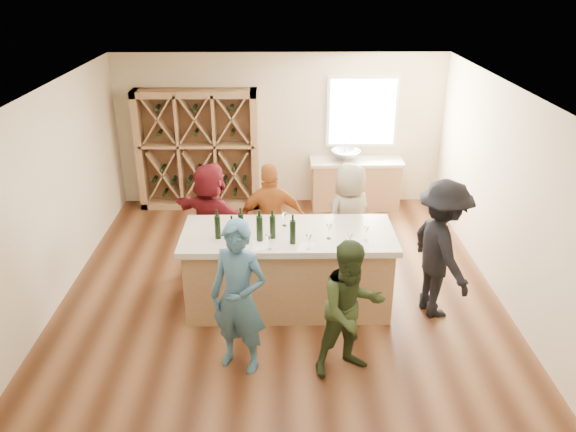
{
  "coord_description": "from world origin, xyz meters",
  "views": [
    {
      "loc": [
        0.0,
        -6.59,
        4.21
      ],
      "look_at": [
        0.1,
        0.2,
        1.15
      ],
      "focal_mm": 35.0,
      "sensor_mm": 36.0,
      "label": 1
    }
  ],
  "objects_px": {
    "wine_bottle_b": "(232,232)",
    "wine_bottle_e": "(273,227)",
    "person_server": "(441,250)",
    "person_far_right": "(349,219)",
    "person_near_left": "(239,298)",
    "wine_bottle_a": "(218,227)",
    "person_far_mid": "(271,221)",
    "wine_bottle_f": "(293,232)",
    "sink": "(346,155)",
    "wine_rack": "(198,150)",
    "tasting_counter_base": "(288,272)",
    "person_far_left": "(212,218)",
    "wine_bottle_d": "(260,229)",
    "wine_bottle_c": "(241,224)",
    "person_near_right": "(351,309)"
  },
  "relations": [
    {
      "from": "wine_bottle_b",
      "to": "wine_bottle_c",
      "type": "bearing_deg",
      "value": 65.35
    },
    {
      "from": "wine_bottle_d",
      "to": "person_server",
      "type": "relative_size",
      "value": 0.18
    },
    {
      "from": "person_server",
      "to": "person_far_mid",
      "type": "relative_size",
      "value": 1.08
    },
    {
      "from": "wine_bottle_c",
      "to": "person_far_right",
      "type": "relative_size",
      "value": 0.17
    },
    {
      "from": "sink",
      "to": "person_far_right",
      "type": "xyz_separation_m",
      "value": [
        -0.2,
        -2.4,
        -0.18
      ]
    },
    {
      "from": "person_far_right",
      "to": "wine_bottle_b",
      "type": "bearing_deg",
      "value": 3.16
    },
    {
      "from": "person_far_mid",
      "to": "person_far_left",
      "type": "distance_m",
      "value": 0.87
    },
    {
      "from": "person_server",
      "to": "wine_bottle_f",
      "type": "distance_m",
      "value": 1.9
    },
    {
      "from": "tasting_counter_base",
      "to": "person_near_left",
      "type": "distance_m",
      "value": 1.42
    },
    {
      "from": "person_near_right",
      "to": "person_far_mid",
      "type": "relative_size",
      "value": 0.95
    },
    {
      "from": "tasting_counter_base",
      "to": "wine_bottle_f",
      "type": "xyz_separation_m",
      "value": [
        0.05,
        -0.3,
        0.73
      ]
    },
    {
      "from": "wine_bottle_f",
      "to": "person_far_mid",
      "type": "bearing_deg",
      "value": 103.53
    },
    {
      "from": "sink",
      "to": "person_far_mid",
      "type": "relative_size",
      "value": 0.32
    },
    {
      "from": "tasting_counter_base",
      "to": "person_far_left",
      "type": "xyz_separation_m",
      "value": [
        -1.09,
        0.97,
        0.34
      ]
    },
    {
      "from": "person_server",
      "to": "person_far_right",
      "type": "bearing_deg",
      "value": 28.17
    },
    {
      "from": "wine_bottle_c",
      "to": "wine_bottle_e",
      "type": "bearing_deg",
      "value": -12.66
    },
    {
      "from": "wine_bottle_b",
      "to": "person_far_left",
      "type": "height_order",
      "value": "person_far_left"
    },
    {
      "from": "wine_bottle_e",
      "to": "person_far_right",
      "type": "relative_size",
      "value": 0.18
    },
    {
      "from": "wine_rack",
      "to": "wine_bottle_f",
      "type": "bearing_deg",
      "value": -66.13
    },
    {
      "from": "wine_bottle_c",
      "to": "wine_bottle_d",
      "type": "distance_m",
      "value": 0.29
    },
    {
      "from": "person_far_mid",
      "to": "wine_bottle_e",
      "type": "bearing_deg",
      "value": 83.48
    },
    {
      "from": "person_far_right",
      "to": "person_near_left",
      "type": "bearing_deg",
      "value": 22.24
    },
    {
      "from": "wine_bottle_c",
      "to": "wine_bottle_e",
      "type": "distance_m",
      "value": 0.41
    },
    {
      "from": "person_near_left",
      "to": "person_far_right",
      "type": "bearing_deg",
      "value": 79.01
    },
    {
      "from": "person_near_left",
      "to": "person_far_left",
      "type": "height_order",
      "value": "person_near_left"
    },
    {
      "from": "wine_bottle_b",
      "to": "wine_bottle_c",
      "type": "height_order",
      "value": "wine_bottle_c"
    },
    {
      "from": "wine_bottle_d",
      "to": "person_far_right",
      "type": "distance_m",
      "value": 1.77
    },
    {
      "from": "wine_bottle_c",
      "to": "sink",
      "type": "bearing_deg",
      "value": 63.55
    },
    {
      "from": "sink",
      "to": "person_far_mid",
      "type": "bearing_deg",
      "value": -118.15
    },
    {
      "from": "wine_bottle_d",
      "to": "person_far_left",
      "type": "relative_size",
      "value": 0.19
    },
    {
      "from": "wine_rack",
      "to": "person_far_right",
      "type": "relative_size",
      "value": 1.32
    },
    {
      "from": "person_far_mid",
      "to": "wine_bottle_f",
      "type": "xyz_separation_m",
      "value": [
        0.28,
        -1.17,
        0.38
      ]
    },
    {
      "from": "person_server",
      "to": "wine_bottle_c",
      "type": "bearing_deg",
      "value": 73.16
    },
    {
      "from": "wine_bottle_b",
      "to": "wine_bottle_e",
      "type": "distance_m",
      "value": 0.51
    },
    {
      "from": "wine_bottle_c",
      "to": "person_near_left",
      "type": "distance_m",
      "value": 1.23
    },
    {
      "from": "person_far_mid",
      "to": "person_far_right",
      "type": "distance_m",
      "value": 1.13
    },
    {
      "from": "person_near_right",
      "to": "wine_bottle_f",
      "type": "height_order",
      "value": "person_near_right"
    },
    {
      "from": "wine_bottle_e",
      "to": "person_near_right",
      "type": "xyz_separation_m",
      "value": [
        0.86,
        -1.19,
        -0.42
      ]
    },
    {
      "from": "wine_bottle_d",
      "to": "person_near_left",
      "type": "relative_size",
      "value": 0.18
    },
    {
      "from": "tasting_counter_base",
      "to": "person_near_left",
      "type": "relative_size",
      "value": 1.44
    },
    {
      "from": "person_server",
      "to": "person_far_mid",
      "type": "height_order",
      "value": "person_server"
    },
    {
      "from": "wine_bottle_f",
      "to": "person_server",
      "type": "bearing_deg",
      "value": 3.32
    },
    {
      "from": "person_near_right",
      "to": "person_far_right",
      "type": "bearing_deg",
      "value": 63.39
    },
    {
      "from": "wine_rack",
      "to": "person_server",
      "type": "xyz_separation_m",
      "value": [
        3.52,
        -3.62,
        -0.18
      ]
    },
    {
      "from": "person_far_mid",
      "to": "person_near_right",
      "type": "bearing_deg",
      "value": 103.54
    },
    {
      "from": "wine_bottle_a",
      "to": "person_far_mid",
      "type": "distance_m",
      "value": 1.26
    },
    {
      "from": "person_near_left",
      "to": "person_far_right",
      "type": "xyz_separation_m",
      "value": [
        1.45,
        2.2,
        -0.07
      ]
    },
    {
      "from": "wine_bottle_b",
      "to": "person_near_right",
      "type": "bearing_deg",
      "value": -38.48
    },
    {
      "from": "wine_rack",
      "to": "person_server",
      "type": "distance_m",
      "value": 5.05
    },
    {
      "from": "tasting_counter_base",
      "to": "person_far_right",
      "type": "height_order",
      "value": "person_far_right"
    }
  ]
}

